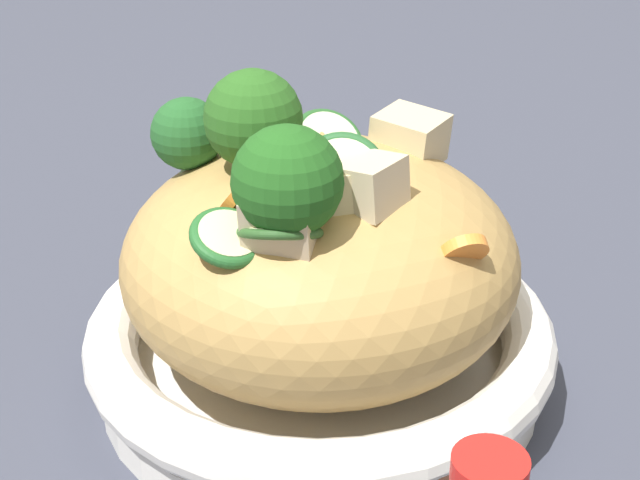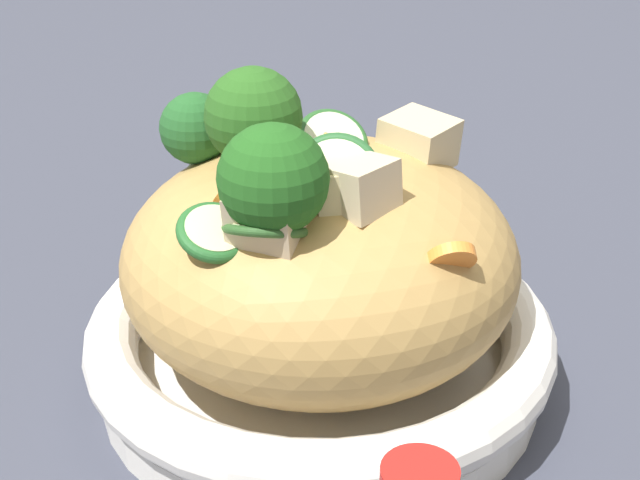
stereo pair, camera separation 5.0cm
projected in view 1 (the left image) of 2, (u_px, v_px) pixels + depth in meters
The scene contains 7 objects.
ground_plane at pixel (320, 381), 0.54m from camera, with size 3.00×3.00×0.00m, color #383B49.
serving_bowl at pixel (320, 344), 0.53m from camera, with size 0.26×0.26×0.05m.
noodle_heap at pixel (320, 259), 0.51m from camera, with size 0.21×0.21×0.13m.
broccoli_florets at pixel (252, 140), 0.48m from camera, with size 0.20×0.10×0.09m.
carrot_coins at pixel (328, 195), 0.46m from camera, with size 0.11×0.12×0.04m.
zucchini_slices at pixel (305, 191), 0.45m from camera, with size 0.11×0.12×0.04m.
chicken_chunks at pixel (357, 177), 0.47m from camera, with size 0.12×0.14×0.04m.
Camera 1 is at (-0.41, 0.17, 0.33)m, focal length 53.61 mm.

